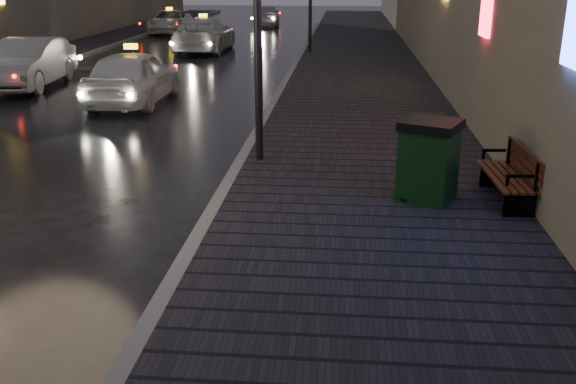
% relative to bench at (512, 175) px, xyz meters
% --- Properties ---
extents(sidewalk, '(4.60, 58.00, 0.15)m').
position_rel_bench_xyz_m(sidewalk, '(-2.01, 16.90, -0.48)').
color(sidewalk, black).
rests_on(sidewalk, ground).
extents(curb, '(0.20, 58.00, 0.15)m').
position_rel_bench_xyz_m(curb, '(-4.41, 16.90, -0.48)').
color(curb, slate).
rests_on(curb, ground).
extents(sidewalk_far, '(2.40, 58.00, 0.15)m').
position_rel_bench_xyz_m(sidewalk_far, '(-14.61, 16.90, -0.48)').
color(sidewalk_far, black).
rests_on(sidewalk_far, ground).
extents(curb_far, '(0.20, 58.00, 0.15)m').
position_rel_bench_xyz_m(curb_far, '(-13.31, 16.90, -0.48)').
color(curb_far, slate).
rests_on(curb_far, ground).
extents(bench, '(0.64, 1.63, 0.82)m').
position_rel_bench_xyz_m(bench, '(0.00, 0.00, 0.00)').
color(bench, black).
rests_on(bench, sidewalk).
extents(trash_bin, '(1.06, 1.06, 1.22)m').
position_rel_bench_xyz_m(trash_bin, '(-1.25, -0.03, 0.21)').
color(trash_bin, black).
rests_on(trash_bin, sidewalk).
extents(taxi_near, '(1.73, 4.26, 1.45)m').
position_rel_bench_xyz_m(taxi_near, '(-8.23, 7.46, 0.17)').
color(taxi_near, white).
rests_on(taxi_near, ground).
extents(car_left_mid, '(1.90, 4.54, 1.46)m').
position_rel_bench_xyz_m(car_left_mid, '(-12.21, 9.64, 0.17)').
color(car_left_mid, gray).
rests_on(car_left_mid, ground).
extents(taxi_mid, '(2.10, 5.10, 1.48)m').
position_rel_bench_xyz_m(taxi_mid, '(-8.77, 18.89, 0.18)').
color(taxi_mid, silver).
rests_on(taxi_mid, ground).
extents(taxi_far, '(2.67, 4.80, 1.27)m').
position_rel_bench_xyz_m(taxi_far, '(-12.52, 27.21, 0.08)').
color(taxi_far, silver).
rests_on(taxi_far, ground).
extents(car_far, '(1.92, 4.06, 1.34)m').
position_rel_bench_xyz_m(car_far, '(-7.62, 32.21, 0.11)').
color(car_far, '#A1A0A8').
rests_on(car_far, ground).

